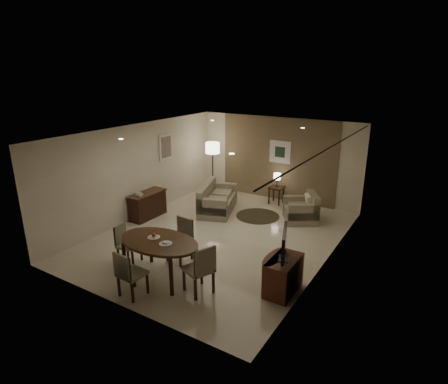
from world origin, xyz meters
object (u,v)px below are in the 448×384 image
Objects in this scene: chair_left at (129,244)px; floor_lamp at (213,170)px; chair_near at (132,273)px; side_table at (276,195)px; sofa at (218,198)px; dining_table at (160,259)px; console_desk at (148,205)px; chair_far at (179,241)px; tv_cabinet at (283,275)px; chair_right at (198,268)px; armchair at (301,207)px.

floor_lamp is (-0.99, 4.88, 0.47)m from chair_left.
chair_near is 1.70× the size of side_table.
sofa is 3.19× the size of side_table.
dining_table is at bearing -109.16° from chair_left.
chair_far is (2.41, -1.58, 0.11)m from console_desk.
side_table is (-2.19, 4.55, -0.07)m from tv_cabinet.
tv_cabinet is 1.65m from chair_right.
floor_lamp is (-0.92, 1.13, 0.50)m from sofa.
dining_table is 1.90× the size of chair_near.
floor_lamp is at bearing 19.22° from sofa.
chair_near is (-2.39, -1.61, 0.12)m from tv_cabinet.
armchair is at bearing 72.75° from dining_table.
tv_cabinet is at bearing 4.78° from chair_far.
chair_left is at bearing -102.51° from side_table.
dining_table is at bearing -69.79° from chair_right.
chair_right is 1.84× the size of side_table.
chair_left is 4.92m from armchair.
chair_near reaches higher than armchair.
tv_cabinet is 4.56m from sofa.
floor_lamp reaches higher than chair_near.
chair_far reaches higher than sofa.
dining_table is 1.75× the size of chair_right.
chair_near is 1.03× the size of armchair.
armchair is at bearing 28.03° from console_desk.
dining_table is 1.01× the size of sofa.
console_desk is 4.08m from side_table.
console_desk is 1.31× the size of armchair.
armchair reaches higher than console_desk.
chair_far reaches higher than dining_table.
chair_right reaches higher than side_table.
armchair is (3.89, 2.07, 0.03)m from console_desk.
side_table is (1.24, 1.55, -0.14)m from sofa.
chair_far is 1.75× the size of side_table.
dining_table is at bearing 175.40° from sofa.
armchair reaches higher than side_table.
console_desk is 1.34× the size of chair_left.
dining_table is (2.52, -2.35, 0.04)m from console_desk.
console_desk is at bearing 136.97° from dining_table.
chair_far reaches higher than chair_near.
dining_table is at bearing -68.36° from floor_lamp.
console_desk reaches higher than side_table.
chair_right reaches higher than tv_cabinet.
chair_left reaches higher than tv_cabinet.
armchair is at bearing -39.50° from side_table.
side_table is (-0.80, 5.42, -0.23)m from chair_right.
chair_near is (2.50, -3.11, 0.10)m from console_desk.
chair_left reaches higher than armchair.
chair_left is 0.51× the size of sofa.
sofa is 1.99m from side_table.
console_desk is 1.24× the size of chair_far.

